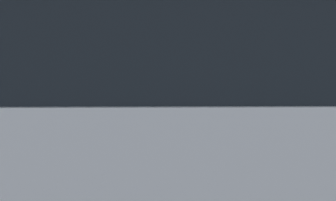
% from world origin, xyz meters
% --- Properties ---
extents(parking_meter, '(0.16, 0.17, 1.51)m').
position_xyz_m(parking_meter, '(-0.14, 0.32, 1.20)').
color(parking_meter, slate).
rests_on(parking_meter, sidewalk_curb).
extents(pedestrian_at_meter, '(0.63, 0.69, 1.79)m').
position_xyz_m(pedestrian_at_meter, '(0.54, 0.50, 1.17)').
color(pedestrian_at_meter, black).
rests_on(pedestrian_at_meter, sidewalk_curb).
extents(background_railing, '(24.06, 0.06, 0.98)m').
position_xyz_m(background_railing, '(-0.00, 2.26, 0.83)').
color(background_railing, '#2D7A38').
rests_on(background_railing, sidewalk_curb).
extents(backdrop_wall, '(32.00, 0.50, 3.87)m').
position_xyz_m(backdrop_wall, '(0.00, 4.62, 1.93)').
color(backdrop_wall, brown).
rests_on(backdrop_wall, ground).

